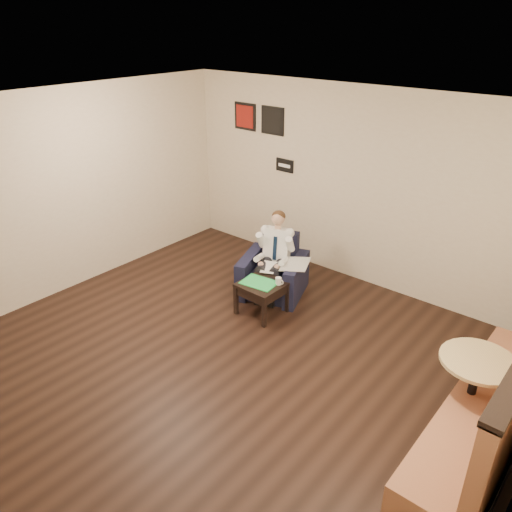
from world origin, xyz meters
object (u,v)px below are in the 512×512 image
Objects in this scene: smartphone at (273,280)px; green_folder at (259,283)px; seated_man at (271,261)px; banquette at (493,385)px; side_table at (262,298)px; coffee_mug at (278,281)px; armchair at (273,267)px; cafe_table at (470,397)px.

green_folder is at bearing -103.96° from smartphone.
seated_man is 0.41× the size of banquette.
side_table is 0.34m from coffee_mug.
armchair is 8.99× the size of coffee_mug.
seated_man is at bearing 143.42° from smartphone.
cafe_table is at bearing -11.16° from coffee_mug.
seated_man is at bearing 109.13° from green_folder.
cafe_table reaches higher than side_table.
smartphone is (0.23, -0.25, -0.11)m from seated_man.
coffee_mug is 2.69m from cafe_table.
green_folder is at bearing -90.90° from armchair.
armchair is 0.44m from smartphone.
cafe_table is (3.00, -0.82, -0.14)m from seated_man.
smartphone is at bearing -67.76° from seated_man.
armchair is 0.19m from seated_man.
smartphone is (0.27, -0.35, 0.04)m from armchair.
cafe_table is at bearing -0.55° from smartphone.
armchair is 3.37m from banquette.
coffee_mug is at bearing 168.03° from banquette.
seated_man is 8.09× the size of smartphone.
armchair reaches higher than smartphone.
seated_man is at bearing 164.31° from banquette.
armchair is at bearing 135.12° from coffee_mug.
seated_man reaches higher than armchair.
green_folder reaches higher than side_table.
armchair is 1.55× the size of side_table.
green_folder is 0.16× the size of banquette.
green_folder is 0.53× the size of cafe_table.
armchair is 0.56m from green_folder.
cafe_table is at bearing 156.04° from banquette.
banquette is (3.02, -0.46, 0.25)m from green_folder.
coffee_mug is at bearing 32.75° from side_table.
seated_man is 0.47m from green_folder.
green_folder is 0.20m from smartphone.
side_table is at bearing 171.83° from cafe_table.
banquette is (3.17, -0.89, 0.14)m from seated_man.
green_folder is at bearing 171.33° from banquette.
smartphone is at bearing 65.10° from green_folder.
seated_man is at bearing 113.58° from side_table.
banquette is (3.20, -0.99, 0.29)m from armchair.
smartphone is 0.16× the size of cafe_table.
banquette is (2.81, -0.60, 0.20)m from coffee_mug.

